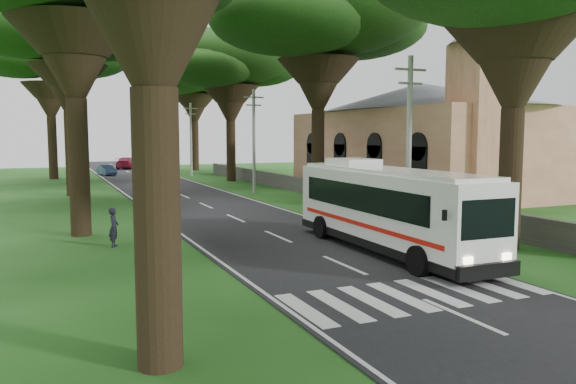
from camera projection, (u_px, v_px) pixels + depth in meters
name	position (u px, v px, depth m)	size (l,w,h in m)	color
ground	(375.00, 279.00, 17.71)	(140.00, 140.00, 0.00)	#1D4C15
road	(188.00, 198.00, 40.50)	(8.00, 120.00, 0.04)	black
crosswalk	(413.00, 296.00, 15.89)	(8.00, 3.00, 0.01)	silver
property_wall	(306.00, 186.00, 43.11)	(0.35, 50.00, 1.20)	#383533
church	(422.00, 130.00, 43.97)	(14.00, 24.00, 11.60)	#C2765E
pole_near	(409.00, 143.00, 24.95)	(1.60, 0.24, 8.00)	gray
pole_mid	(254.00, 139.00, 43.18)	(1.60, 0.24, 8.00)	gray
pole_far	(191.00, 138.00, 61.41)	(1.60, 0.24, 8.00)	gray
tree_l_midb	(66.00, 22.00, 40.77)	(13.21, 13.21, 15.70)	black
tree_l_far	(48.00, 51.00, 56.75)	(13.72, 13.72, 16.11)	black
tree_r_mida	(319.00, 13.00, 37.83)	(14.65, 14.65, 15.96)	black
tree_r_midb	(230.00, 59.00, 54.14)	(12.83, 12.83, 14.70)	black
tree_r_far	(194.00, 70.00, 70.85)	(15.24, 15.24, 16.03)	black
coach_bus	(387.00, 207.00, 21.77)	(2.77, 11.07, 3.25)	white
distant_car_b	(106.00, 170.00, 62.75)	(1.24, 3.55, 1.17)	navy
distant_car_c	(127.00, 163.00, 75.14)	(2.12, 5.23, 1.52)	maroon
pedestrian	(114.00, 227.00, 22.77)	(0.59, 0.38, 1.61)	black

